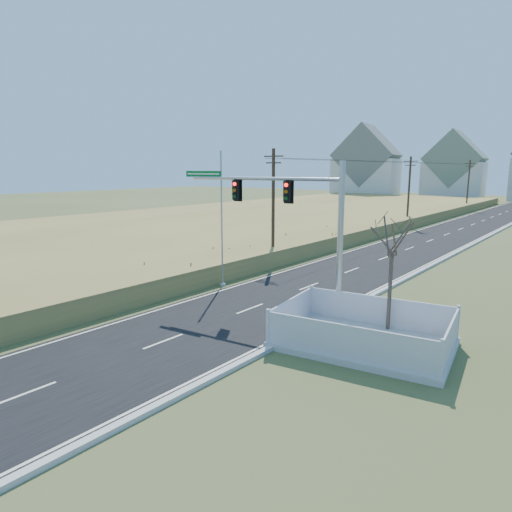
{
  "coord_description": "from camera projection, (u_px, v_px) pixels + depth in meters",
  "views": [
    {
      "loc": [
        14.75,
        -14.27,
        7.44
      ],
      "look_at": [
        1.73,
        2.31,
        3.4
      ],
      "focal_mm": 32.0,
      "sensor_mm": 36.0,
      "label": 1
    }
  ],
  "objects": [
    {
      "name": "ground",
      "position": [
        197.0,
        330.0,
        21.37
      ],
      "size": [
        260.0,
        260.0,
        0.0
      ],
      "primitive_type": "plane",
      "color": "#475026",
      "rests_on": "ground"
    },
    {
      "name": "road",
      "position": [
        469.0,
        226.0,
        59.99
      ],
      "size": [
        8.0,
        180.0,
        0.06
      ],
      "primitive_type": "cube",
      "color": "black",
      "rests_on": "ground"
    },
    {
      "name": "curb",
      "position": [
        504.0,
        228.0,
        57.46
      ],
      "size": [
        0.3,
        180.0,
        0.18
      ],
      "primitive_type": "cube",
      "color": "#B2AFA8",
      "rests_on": "ground"
    },
    {
      "name": "reed_marsh",
      "position": [
        277.0,
        216.0,
        66.7
      ],
      "size": [
        38.0,
        110.0,
        1.3
      ],
      "primitive_type": "cube",
      "color": "#9C8946",
      "rests_on": "ground"
    },
    {
      "name": "utility_pole_near",
      "position": [
        273.0,
        204.0,
        36.02
      ],
      "size": [
        1.8,
        0.26,
        9.0
      ],
      "color": "#422D1E",
      "rests_on": "ground"
    },
    {
      "name": "utility_pole_mid",
      "position": [
        409.0,
        190.0,
        59.2
      ],
      "size": [
        1.8,
        0.26,
        9.0
      ],
      "color": "#422D1E",
      "rests_on": "ground"
    },
    {
      "name": "utility_pole_far",
      "position": [
        468.0,
        184.0,
        82.37
      ],
      "size": [
        1.8,
        0.26,
        9.0
      ],
      "color": "#422D1E",
      "rests_on": "ground"
    },
    {
      "name": "condo_nw",
      "position": [
        366.0,
        168.0,
        120.22
      ],
      "size": [
        17.69,
        13.38,
        19.05
      ],
      "rotation": [
        0.0,
        0.0,
        0.14
      ],
      "color": "silver",
      "rests_on": "ground"
    },
    {
      "name": "condo_nnw",
      "position": [
        454.0,
        171.0,
        114.42
      ],
      "size": [
        14.93,
        11.17,
        17.03
      ],
      "rotation": [
        0.0,
        0.0,
        0.07
      ],
      "color": "silver",
      "rests_on": "ground"
    },
    {
      "name": "traffic_signal_mast",
      "position": [
        305.0,
        223.0,
        22.89
      ],
      "size": [
        9.78,
        1.45,
        7.83
      ],
      "rotation": [
        0.0,
        0.0,
        0.12
      ],
      "color": "#9EA0A5",
      "rests_on": "ground"
    },
    {
      "name": "fence_enclosure",
      "position": [
        363.0,
        339.0,
        19.39
      ],
      "size": [
        7.7,
        5.78,
        1.63
      ],
      "rotation": [
        0.0,
        0.0,
        0.14
      ],
      "color": "#B7B5AD",
      "rests_on": "ground"
    },
    {
      "name": "open_sign",
      "position": [
        301.0,
        331.0,
        20.11
      ],
      "size": [
        0.57,
        0.16,
        0.71
      ],
      "rotation": [
        0.0,
        0.0,
        0.2
      ],
      "color": "white",
      "rests_on": "ground"
    },
    {
      "name": "flagpole",
      "position": [
        222.0,
        234.0,
        28.84
      ],
      "size": [
        0.38,
        0.38,
        8.55
      ],
      "color": "#B7B5AD",
      "rests_on": "ground"
    },
    {
      "name": "bare_tree",
      "position": [
        393.0,
        233.0,
        19.93
      ],
      "size": [
        2.19,
        2.19,
        5.79
      ],
      "color": "#4C3F33",
      "rests_on": "ground"
    }
  ]
}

